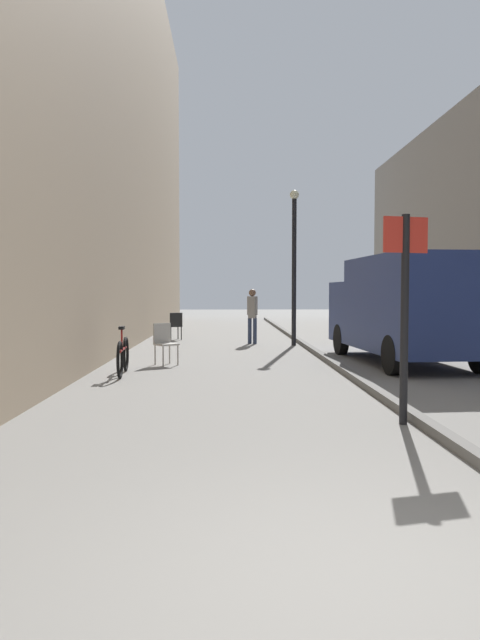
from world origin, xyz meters
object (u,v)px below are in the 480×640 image
at_px(lamp_post, 294,257).
at_px(bicycle_leaning, 123,356).
at_px(pedestrian_main_foreground, 252,312).
at_px(street_sign_post, 405,300).
at_px(cafe_chair_by_doorway, 164,341).
at_px(cafe_chair_near_window, 175,324).
at_px(delivery_van, 403,307).

xyz_separation_m(lamp_post, bicycle_leaning, (-4.15, -6.23, -2.34)).
xyz_separation_m(pedestrian_main_foreground, bicycle_leaning, (-2.90, -6.85, -0.63)).
relative_size(pedestrian_main_foreground, street_sign_post, 0.67).
relative_size(pedestrian_main_foreground, lamp_post, 0.37).
relative_size(bicycle_leaning, cafe_chair_by_doorway, 1.88).
distance_m(bicycle_leaning, cafe_chair_near_window, 8.44).
height_order(pedestrian_main_foreground, bicycle_leaning, pedestrian_main_foreground).
height_order(pedestrian_main_foreground, lamp_post, lamp_post).
height_order(cafe_chair_near_window, cafe_chair_by_doorway, same).
height_order(bicycle_leaning, cafe_chair_by_doorway, bicycle_leaning).
xyz_separation_m(delivery_van, lamp_post, (-1.99, 4.48, 1.42)).
bearing_deg(delivery_van, lamp_post, 109.93).
height_order(street_sign_post, cafe_chair_near_window, street_sign_post).
bearing_deg(pedestrian_main_foreground, cafe_chair_near_window, 170.17).
relative_size(lamp_post, cafe_chair_by_doorway, 5.06).
bearing_deg(bicycle_leaning, delivery_van, 12.14).
xyz_separation_m(bicycle_leaning, cafe_chair_by_doorway, (0.65, 1.61, 0.17)).
height_order(delivery_van, bicycle_leaning, delivery_van).
distance_m(lamp_post, cafe_chair_by_doorway, 6.19).
bearing_deg(delivery_van, bicycle_leaning, -168.15).
bearing_deg(delivery_van, cafe_chair_near_window, 127.08).
relative_size(pedestrian_main_foreground, cafe_chair_near_window, 1.85).
bearing_deg(pedestrian_main_foreground, street_sign_post, -61.48).
bearing_deg(delivery_van, cafe_chair_by_doorway, 177.39).
relative_size(pedestrian_main_foreground, bicycle_leaning, 0.98).
relative_size(street_sign_post, bicycle_leaning, 1.47).
distance_m(lamp_post, cafe_chair_near_window, 4.94).
bearing_deg(bicycle_leaning, lamp_post, 52.57).
distance_m(street_sign_post, cafe_chair_near_window, 13.48).
xyz_separation_m(delivery_van, cafe_chair_near_window, (-5.84, 6.69, -0.76)).
height_order(delivery_van, street_sign_post, street_sign_post).
distance_m(delivery_van, bicycle_leaning, 6.46).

